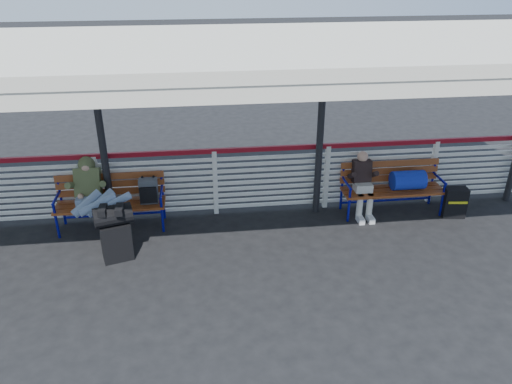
{
  "coord_description": "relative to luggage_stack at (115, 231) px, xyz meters",
  "views": [
    {
      "loc": [
        -0.26,
        -6.07,
        4.29
      ],
      "look_at": [
        0.61,
        1.0,
        0.82
      ],
      "focal_mm": 35.0,
      "sensor_mm": 36.0,
      "label": 1
    }
  ],
  "objects": [
    {
      "name": "fence",
      "position": [
        1.57,
        1.3,
        0.16
      ],
      "size": [
        12.08,
        0.08,
        1.24
      ],
      "color": "silver",
      "rests_on": "ground"
    },
    {
      "name": "luggage_stack",
      "position": [
        0.0,
        0.0,
        0.0
      ],
      "size": [
        0.61,
        0.45,
        0.91
      ],
      "rotation": [
        0.0,
        0.0,
        0.28
      ],
      "color": "black",
      "rests_on": "ground"
    },
    {
      "name": "bench_left",
      "position": [
        -0.03,
        1.03,
        0.09
      ],
      "size": [
        1.8,
        0.56,
        0.92
      ],
      "color": "brown",
      "rests_on": "ground"
    },
    {
      "name": "ground",
      "position": [
        1.57,
        -0.6,
        -0.5
      ],
      "size": [
        60.0,
        60.0,
        0.0
      ],
      "primitive_type": "plane",
      "color": "black",
      "rests_on": "ground"
    },
    {
      "name": "canopy",
      "position": [
        1.57,
        0.27,
        2.54
      ],
      "size": [
        12.6,
        3.6,
        3.16
      ],
      "color": "silver",
      "rests_on": "ground"
    },
    {
      "name": "bench_right",
      "position": [
        4.82,
        0.97,
        0.1
      ],
      "size": [
        1.8,
        0.56,
        0.92
      ],
      "color": "brown",
      "rests_on": "ground"
    },
    {
      "name": "suitcase_side",
      "position": [
        5.74,
        0.66,
        -0.22
      ],
      "size": [
        0.42,
        0.28,
        0.55
      ],
      "rotation": [
        0.0,
        0.0,
        -0.12
      ],
      "color": "black",
      "rests_on": "ground"
    },
    {
      "name": "traveler_man",
      "position": [
        -0.35,
        0.66,
        0.24
      ],
      "size": [
        0.93,
        1.59,
        0.77
      ],
      "color": "#808CAC",
      "rests_on": "ground"
    },
    {
      "name": "companion_person",
      "position": [
        4.14,
        0.96,
        0.1
      ],
      "size": [
        0.32,
        0.66,
        1.15
      ],
      "color": "beige",
      "rests_on": "ground"
    }
  ]
}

